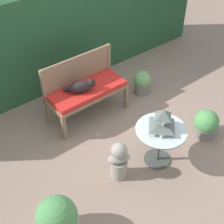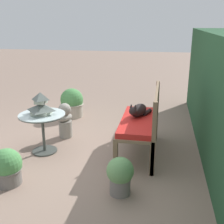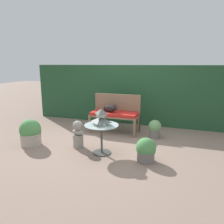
{
  "view_description": "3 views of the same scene",
  "coord_description": "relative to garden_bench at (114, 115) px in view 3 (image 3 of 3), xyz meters",
  "views": [
    {
      "loc": [
        -2.34,
        -2.42,
        3.53
      ],
      "look_at": [
        -0.12,
        0.39,
        0.41
      ],
      "focal_mm": 50.0,
      "sensor_mm": 36.0,
      "label": 1
    },
    {
      "loc": [
        3.77,
        1.28,
        1.96
      ],
      "look_at": [
        -0.02,
        0.58,
        0.7
      ],
      "focal_mm": 45.0,
      "sensor_mm": 36.0,
      "label": 2
    },
    {
      "loc": [
        1.64,
        -4.45,
        1.84
      ],
      "look_at": [
        -0.09,
        0.5,
        0.67
      ],
      "focal_mm": 35.0,
      "sensor_mm": 36.0,
      "label": 3
    }
  ],
  "objects": [
    {
      "name": "cat",
      "position": [
        -0.12,
        -0.02,
        0.18
      ],
      "size": [
        0.46,
        0.35,
        0.23
      ],
      "rotation": [
        0.0,
        0.0,
        -0.37
      ],
      "color": "black",
      "rests_on": "garden_bench"
    },
    {
      "name": "potted_plant_patio_mid",
      "position": [
        1.11,
        -0.1,
        -0.23
      ],
      "size": [
        0.32,
        0.32,
        0.46
      ],
      "color": "slate",
      "rests_on": "ground"
    },
    {
      "name": "bench_backrest",
      "position": [
        0.0,
        0.25,
        0.24
      ],
      "size": [
        1.3,
        0.06,
        1.02
      ],
      "color": "#7F664C",
      "rests_on": "ground"
    },
    {
      "name": "garden_bench",
      "position": [
        0.0,
        0.0,
        0.0
      ],
      "size": [
        1.3,
        0.54,
        0.56
      ],
      "color": "#7F664C",
      "rests_on": "ground"
    },
    {
      "name": "potted_plant_bench_left",
      "position": [
        -1.5,
        -1.54,
        -0.19
      ],
      "size": [
        0.49,
        0.49,
        0.61
      ],
      "color": "#ADA393",
      "rests_on": "ground"
    },
    {
      "name": "potted_plant_bench_right",
      "position": [
        1.15,
        -1.52,
        -0.25
      ],
      "size": [
        0.38,
        0.38,
        0.47
      ],
      "color": "slate",
      "rests_on": "ground"
    },
    {
      "name": "foliage_hedge_back",
      "position": [
        0.18,
        1.31,
        0.42
      ],
      "size": [
        6.4,
        0.72,
        1.79
      ],
      "primitive_type": "cube",
      "color": "#234C2D",
      "rests_on": "ground"
    },
    {
      "name": "patio_table",
      "position": [
        0.21,
        -1.44,
        0.01
      ],
      "size": [
        0.7,
        0.7,
        0.62
      ],
      "color": "#424742",
      "rests_on": "ground"
    },
    {
      "name": "ground",
      "position": [
        0.18,
        -0.96,
        -0.48
      ],
      "size": [
        30.0,
        30.0,
        0.0
      ],
      "primitive_type": "plane",
      "color": "gray"
    },
    {
      "name": "pagoda_birdhouse",
      "position": [
        0.21,
        -1.44,
        0.28
      ],
      "size": [
        0.34,
        0.34,
        0.34
      ],
      "color": "#B2BCA8",
      "rests_on": "patio_table"
    },
    {
      "name": "garden_bust",
      "position": [
        -0.41,
        -1.31,
        -0.17
      ],
      "size": [
        0.35,
        0.28,
        0.61
      ],
      "rotation": [
        0.0,
        0.0,
        -0.39
      ],
      "color": "gray",
      "rests_on": "ground"
    }
  ]
}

